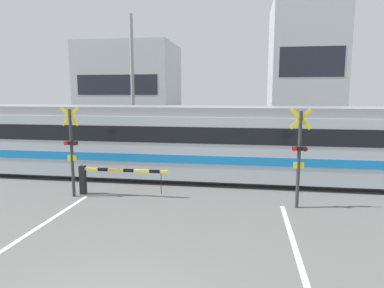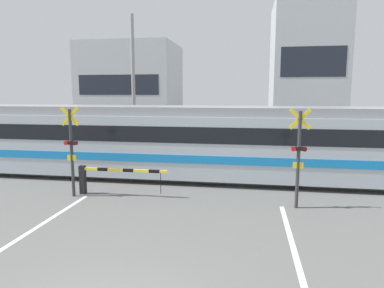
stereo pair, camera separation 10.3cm
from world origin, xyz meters
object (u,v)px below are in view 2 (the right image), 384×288
Objects in this scene: crossing_barrier_far at (260,152)px; crossing_signal_right at (299,154)px; commuter_train at (139,139)px; crossing_barrier_near at (103,175)px; crossing_signal_left at (71,148)px; pedestrian at (185,140)px.

crossing_signal_right reaches higher than crossing_barrier_far.
commuter_train reaches higher than crossing_barrier_near.
crossing_signal_left reaches higher than commuter_train.
crossing_barrier_near is at bearing 177.23° from crossing_signal_right.
crossing_barrier_far is 6.61m from crossing_signal_right.
crossing_signal_left and crossing_signal_right have the same top height.
crossing_signal_left is at bearing -113.67° from commuter_train.
crossing_barrier_near is at bearing -98.29° from commuter_train.
commuter_train is 13.37× the size of pedestrian.
commuter_train is 6.55× the size of crossing_barrier_near.
pedestrian reaches higher than crossing_barrier_near.
crossing_barrier_near is 1.49m from crossing_signal_left.
crossing_signal_left is 8.87m from pedestrian.
crossing_barrier_far is 2.04× the size of pedestrian.
commuter_train is 6.55× the size of crossing_barrier_far.
crossing_barrier_far is (5.77, 6.12, 0.00)m from crossing_barrier_near.
crossing_signal_left is (-6.76, -6.45, 1.05)m from crossing_barrier_far.
pedestrian is at bearing 79.73° from crossing_barrier_near.
crossing_barrier_far is 1.03× the size of crossing_signal_left.
crossing_signal_right is (1.00, -6.45, 1.05)m from crossing_barrier_far.
crossing_barrier_far is 1.03× the size of crossing_signal_right.
commuter_train reaches higher than crossing_barrier_far.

